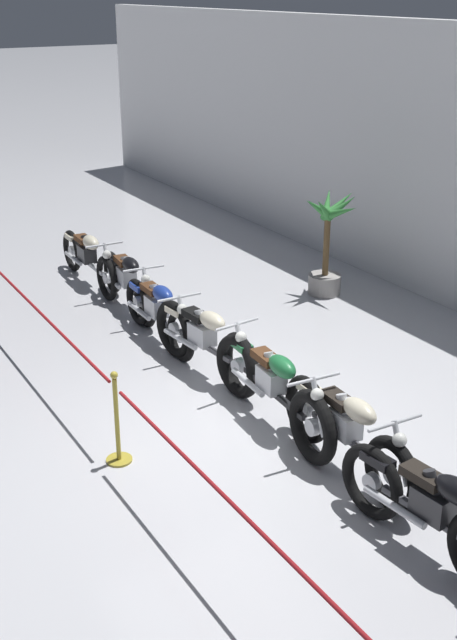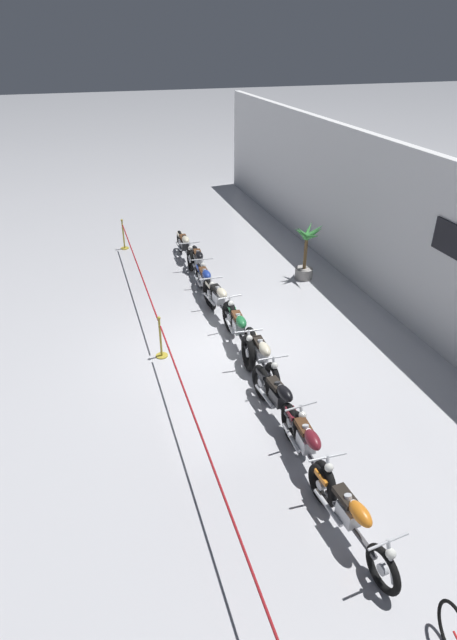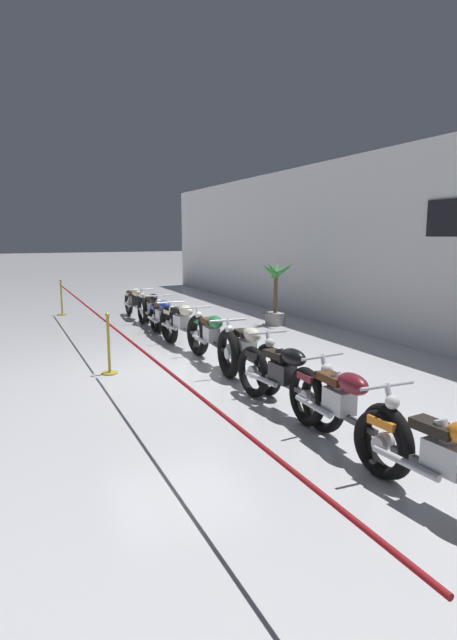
# 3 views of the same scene
# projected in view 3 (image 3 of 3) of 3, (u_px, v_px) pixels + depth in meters

# --- Properties ---
(ground_plane) EXTENTS (120.00, 120.00, 0.00)m
(ground_plane) POSITION_uv_depth(u_px,v_px,m) (179.00, 368.00, 8.88)
(ground_plane) COLOR silver
(back_wall) EXTENTS (28.00, 0.29, 4.20)m
(back_wall) POSITION_uv_depth(u_px,v_px,m) (406.00, 246.00, 10.62)
(back_wall) COLOR white
(back_wall) RESTS_ON ground
(motorcycle_cream_0) EXTENTS (2.37, 0.62, 0.94)m
(motorcycle_cream_0) POSITION_uv_depth(u_px,v_px,m) (135.00, 303.00, 13.86)
(motorcycle_cream_0) COLOR black
(motorcycle_cream_0) RESTS_ON ground
(motorcycle_black_1) EXTENTS (2.27, 0.62, 0.92)m
(motorcycle_black_1) POSITION_uv_depth(u_px,v_px,m) (152.00, 309.00, 12.73)
(motorcycle_black_1) COLOR black
(motorcycle_black_1) RESTS_ON ground
(motorcycle_blue_2) EXTENTS (2.14, 0.62, 0.93)m
(motorcycle_blue_2) POSITION_uv_depth(u_px,v_px,m) (162.00, 317.00, 11.43)
(motorcycle_blue_2) COLOR black
(motorcycle_blue_2) RESTS_ON ground
(motorcycle_cream_3) EXTENTS (2.22, 0.62, 0.98)m
(motorcycle_cream_3) POSITION_uv_depth(u_px,v_px,m) (182.00, 326.00, 10.31)
(motorcycle_cream_3) COLOR black
(motorcycle_cream_3) RESTS_ON ground
(motorcycle_green_4) EXTENTS (2.48, 0.62, 0.99)m
(motorcycle_green_4) POSITION_uv_depth(u_px,v_px,m) (212.00, 339.00, 8.96)
(motorcycle_green_4) COLOR black
(motorcycle_green_4) RESTS_ON ground
(motorcycle_cream_5) EXTENTS (2.21, 0.62, 0.96)m
(motorcycle_cream_5) POSITION_uv_depth(u_px,v_px,m) (247.00, 353.00, 7.96)
(motorcycle_cream_5) COLOR black
(motorcycle_cream_5) RESTS_ON ground
(motorcycle_black_6) EXTENTS (2.27, 0.63, 0.95)m
(motorcycle_black_6) POSITION_uv_depth(u_px,v_px,m) (285.00, 378.00, 6.58)
(motorcycle_black_6) COLOR black
(motorcycle_black_6) RESTS_ON ground
(motorcycle_maroon_7) EXTENTS (2.20, 0.62, 0.95)m
(motorcycle_maroon_7) POSITION_uv_depth(u_px,v_px,m) (342.00, 408.00, 5.47)
(motorcycle_maroon_7) COLOR black
(motorcycle_maroon_7) RESTS_ON ground
(motorcycle_orange_8) EXTENTS (2.21, 0.62, 0.91)m
(motorcycle_orange_8) POSITION_uv_depth(u_px,v_px,m) (452.00, 464.00, 4.14)
(motorcycle_orange_8) COLOR black
(motorcycle_orange_8) RESTS_ON ground
(potted_palm_left_of_row) EXTENTS (1.12, 1.01, 1.71)m
(potted_palm_left_of_row) POSITION_uv_depth(u_px,v_px,m) (276.00, 293.00, 12.98)
(potted_palm_left_of_row) COLOR gray
(potted_palm_left_of_row) RESTS_ON ground
(stanchion_far_left) EXTENTS (14.11, 0.28, 1.05)m
(stanchion_far_left) POSITION_uv_depth(u_px,v_px,m) (94.00, 317.00, 9.62)
(stanchion_far_left) COLOR gold
(stanchion_far_left) RESTS_ON ground
(stanchion_mid_left) EXTENTS (0.28, 0.28, 1.05)m
(stanchion_mid_left) POSITION_uv_depth(u_px,v_px,m) (109.00, 353.00, 8.44)
(stanchion_mid_left) COLOR gold
(stanchion_mid_left) RESTS_ON ground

